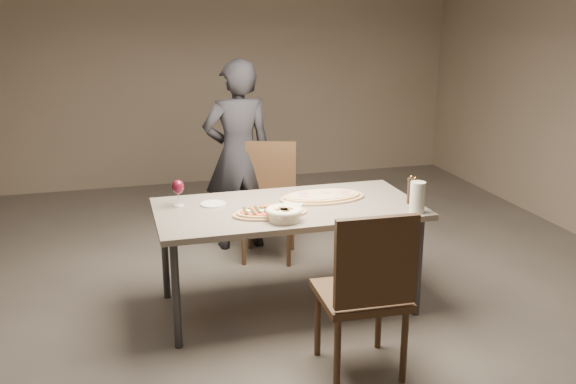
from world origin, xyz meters
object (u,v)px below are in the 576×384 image
object	(u,v)px
dining_table	(288,214)
carafe	(417,197)
zucchini_pizza	(270,212)
diner	(238,156)
chair_far	(269,193)
ham_pizza	(322,196)
chair_near	(367,286)
bread_basket	(284,213)
pepper_mill_left	(414,192)

from	to	relation	value
dining_table	carafe	size ratio (longest dim) A/B	8.65
zucchini_pizza	diner	bearing A→B (deg)	74.23
chair_far	diner	xyz separation A→B (m)	(-0.21, 0.24, 0.29)
ham_pizza	carafe	bearing A→B (deg)	-29.34
carafe	dining_table	bearing A→B (deg)	155.30
ham_pizza	dining_table	bearing A→B (deg)	-147.25
carafe	chair_near	world-z (taller)	chair_near
diner	chair_near	bearing A→B (deg)	94.47
dining_table	bread_basket	bearing A→B (deg)	-110.37
diner	bread_basket	bearing A→B (deg)	87.06
bread_basket	ham_pizza	bearing A→B (deg)	45.08
chair_near	chair_far	size ratio (longest dim) A/B	1.06
dining_table	carafe	distance (m)	0.88
zucchini_pizza	carafe	size ratio (longest dim) A/B	2.40
diner	dining_table	bearing A→B (deg)	91.82
carafe	chair_far	distance (m)	1.56
zucchini_pizza	chair_near	xyz separation A→B (m)	(0.34, -0.85, -0.20)
chair_far	bread_basket	bearing A→B (deg)	100.46
ham_pizza	chair_near	distance (m)	1.11
zucchini_pizza	chair_near	distance (m)	0.93
dining_table	bread_basket	world-z (taller)	bread_basket
pepper_mill_left	dining_table	bearing A→B (deg)	164.47
carafe	chair_far	size ratio (longest dim) A/B	0.22
zucchini_pizza	chair_near	bearing A→B (deg)	-80.89
ham_pizza	chair_far	world-z (taller)	chair_far
pepper_mill_left	carafe	distance (m)	0.14
dining_table	carafe	xyz separation A→B (m)	(0.79, -0.36, 0.16)
bread_basket	diner	size ratio (longest dim) A/B	0.14
zucchini_pizza	chair_near	world-z (taller)	chair_near
chair_near	pepper_mill_left	bearing A→B (deg)	51.91
ham_pizza	chair_near	xyz separation A→B (m)	(-0.10, -1.09, -0.19)
bread_basket	diner	bearing A→B (deg)	89.47
chair_near	chair_far	xyz separation A→B (m)	(-0.06, 2.01, -0.03)
dining_table	ham_pizza	world-z (taller)	ham_pizza
dining_table	diner	world-z (taller)	diner
ham_pizza	bread_basket	size ratio (longest dim) A/B	2.62
chair_far	ham_pizza	bearing A→B (deg)	120.33
zucchini_pizza	carafe	world-z (taller)	carafe
dining_table	ham_pizza	distance (m)	0.31
pepper_mill_left	carafe	size ratio (longest dim) A/B	0.99
bread_basket	diner	distance (m)	1.55
ham_pizza	pepper_mill_left	xyz separation A→B (m)	(0.55, -0.33, 0.08)
dining_table	chair_near	xyz separation A→B (m)	(0.18, -0.99, -0.12)
ham_pizza	carafe	size ratio (longest dim) A/B	2.98
pepper_mill_left	carafe	xyz separation A→B (m)	(-0.04, -0.13, 0.01)
pepper_mill_left	chair_far	size ratio (longest dim) A/B	0.21
pepper_mill_left	chair_near	size ratio (longest dim) A/B	0.20
bread_basket	pepper_mill_left	distance (m)	0.94
bread_basket	zucchini_pizza	bearing A→B (deg)	111.40
chair_near	zucchini_pizza	bearing A→B (deg)	114.45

